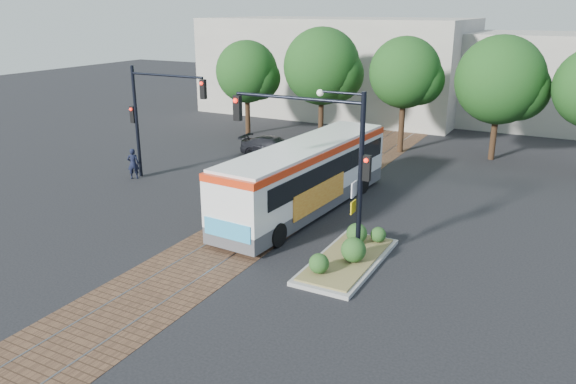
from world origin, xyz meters
name	(u,v)px	position (x,y,z in m)	size (l,w,h in m)	color
ground	(249,230)	(0.00, 0.00, 0.00)	(120.00, 120.00, 0.00)	black
trackbed	(294,202)	(0.00, 4.00, 0.01)	(3.60, 40.00, 0.02)	brown
tree_row	(402,75)	(1.21, 16.42, 4.85)	(26.40, 5.60, 7.67)	#382314
warehouses	(425,71)	(-0.53, 28.75, 3.81)	(40.00, 13.00, 8.00)	#ADA899
city_bus	(307,174)	(0.99, 3.39, 1.74)	(3.28, 11.79, 3.11)	#49494B
traffic_island	(349,254)	(4.82, -0.90, 0.33)	(2.20, 5.20, 1.13)	gray
signal_pole_main	(328,148)	(3.86, -0.81, 4.16)	(5.49, 0.46, 6.00)	black
signal_pole_left	(152,108)	(-8.37, 4.00, 3.86)	(4.99, 0.34, 6.00)	black
officer	(133,164)	(-9.48, 3.44, 0.84)	(0.61, 0.40, 1.68)	black
parked_car	(274,147)	(-5.06, 11.07, 0.62)	(1.74, 4.28, 1.24)	black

